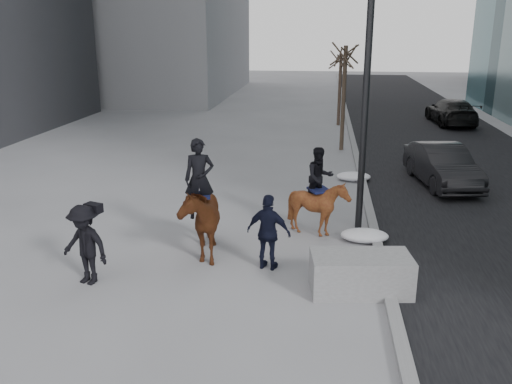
# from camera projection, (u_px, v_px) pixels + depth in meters

# --- Properties ---
(ground) EXTENTS (120.00, 120.00, 0.00)m
(ground) POSITION_uv_depth(u_px,v_px,m) (249.00, 271.00, 12.26)
(ground) COLOR gray
(ground) RESTS_ON ground
(road) EXTENTS (8.00, 90.00, 0.01)m
(road) POSITION_uv_depth(u_px,v_px,m) (463.00, 170.00, 20.93)
(road) COLOR black
(road) RESTS_ON ground
(curb) EXTENTS (0.25, 90.00, 0.12)m
(curb) POSITION_uv_depth(u_px,v_px,m) (359.00, 165.00, 21.38)
(curb) COLOR gray
(curb) RESTS_ON ground
(planter) EXTENTS (2.15, 1.26, 0.81)m
(planter) POSITION_uv_depth(u_px,v_px,m) (361.00, 274.00, 11.16)
(planter) COLOR gray
(planter) RESTS_ON ground
(car_near) EXTENTS (2.14, 4.45, 1.41)m
(car_near) POSITION_uv_depth(u_px,v_px,m) (442.00, 165.00, 18.75)
(car_near) COLOR black
(car_near) RESTS_ON ground
(car_far) EXTENTS (2.30, 5.08, 1.44)m
(car_far) POSITION_uv_depth(u_px,v_px,m) (451.00, 111.00, 30.73)
(car_far) COLOR black
(car_far) RESTS_ON ground
(tree_near) EXTENTS (1.20, 1.20, 5.06)m
(tree_near) POSITION_uv_depth(u_px,v_px,m) (344.00, 93.00, 23.71)
(tree_near) COLOR #392A22
(tree_near) RESTS_ON ground
(tree_far) EXTENTS (1.20, 1.20, 4.32)m
(tree_far) POSITION_uv_depth(u_px,v_px,m) (340.00, 86.00, 30.01)
(tree_far) COLOR #3D2F24
(tree_far) RESTS_ON ground
(mounted_left) EXTENTS (1.49, 2.35, 2.81)m
(mounted_left) POSITION_uv_depth(u_px,v_px,m) (199.00, 213.00, 12.89)
(mounted_left) COLOR #45270D
(mounted_left) RESTS_ON ground
(mounted_right) EXTENTS (1.70, 1.78, 2.33)m
(mounted_right) POSITION_uv_depth(u_px,v_px,m) (319.00, 201.00, 14.15)
(mounted_right) COLOR #501C10
(mounted_right) RESTS_ON ground
(feeder) EXTENTS (1.10, 0.98, 1.75)m
(feeder) POSITION_uv_depth(u_px,v_px,m) (269.00, 232.00, 12.12)
(feeder) COLOR black
(feeder) RESTS_ON ground
(camera_crew) EXTENTS (1.28, 0.98, 1.75)m
(camera_crew) POSITION_uv_depth(u_px,v_px,m) (85.00, 244.00, 11.43)
(camera_crew) COLOR black
(camera_crew) RESTS_ON ground
(lamppost) EXTENTS (0.25, 1.34, 9.09)m
(lamppost) POSITION_uv_depth(u_px,v_px,m) (369.00, 39.00, 13.56)
(lamppost) COLOR black
(lamppost) RESTS_ON ground
(snow_piles) EXTENTS (1.22, 6.60, 0.31)m
(snow_piles) POSITION_uv_depth(u_px,v_px,m) (358.00, 201.00, 16.67)
(snow_piles) COLOR white
(snow_piles) RESTS_ON ground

